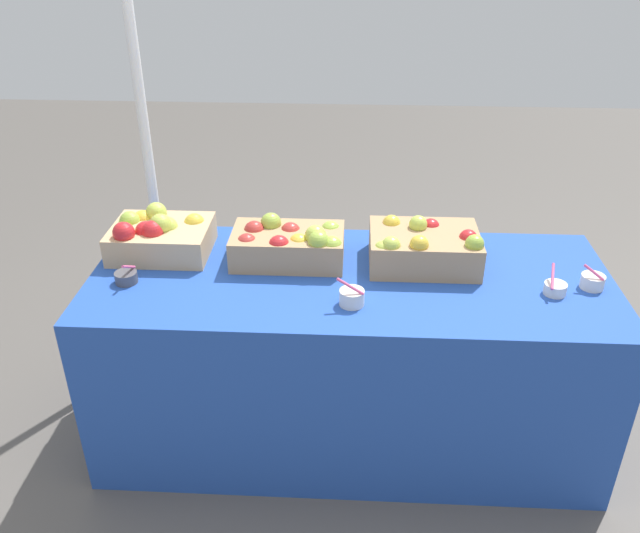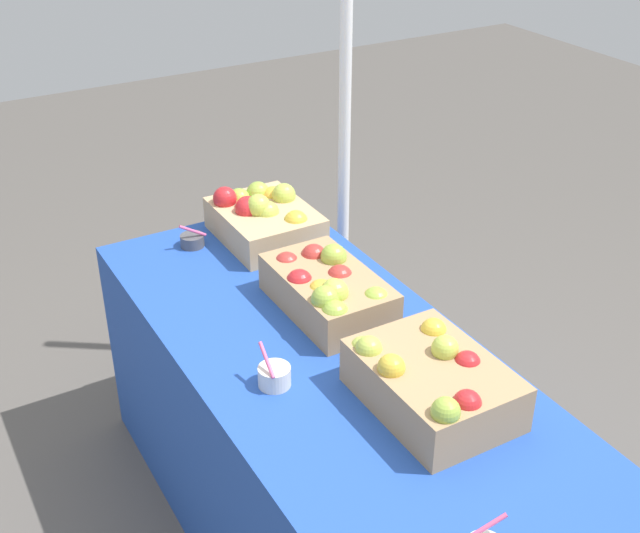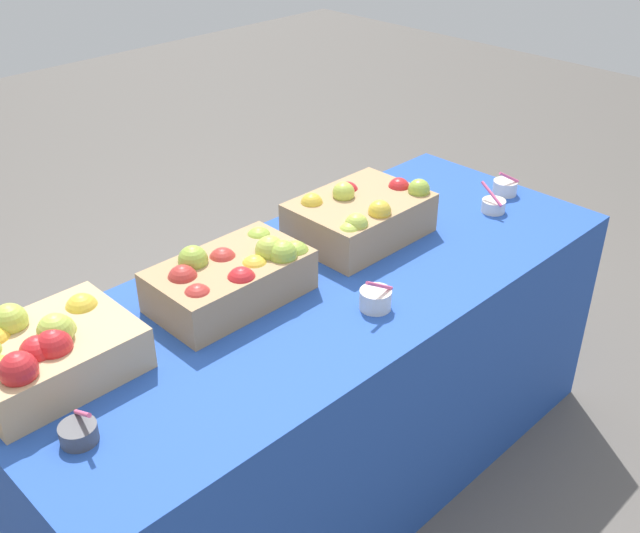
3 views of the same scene
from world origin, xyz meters
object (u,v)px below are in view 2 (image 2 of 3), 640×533
(sample_bowl_near, at_px, (274,376))
(sample_bowl_extra, at_px, (192,240))
(apple_crate_middle, at_px, (327,289))
(apple_crate_right, at_px, (431,381))
(apple_crate_left, at_px, (263,217))
(tent_pole, at_px, (344,137))

(sample_bowl_near, height_order, sample_bowl_extra, sample_bowl_near)
(apple_crate_middle, xyz_separation_m, apple_crate_right, (0.50, 0.00, -0.00))
(apple_crate_left, xyz_separation_m, sample_bowl_extra, (-0.06, -0.24, -0.05))
(apple_crate_left, bearing_deg, sample_bowl_near, -24.53)
(apple_crate_right, relative_size, tent_pole, 0.20)
(tent_pole, bearing_deg, apple_crate_left, -71.59)
(apple_crate_left, relative_size, tent_pole, 0.19)
(apple_crate_middle, relative_size, tent_pole, 0.21)
(apple_crate_left, relative_size, apple_crate_middle, 0.89)
(apple_crate_left, relative_size, sample_bowl_extra, 3.95)
(apple_crate_middle, height_order, sample_bowl_near, apple_crate_middle)
(apple_crate_middle, height_order, apple_crate_right, apple_crate_right)
(apple_crate_right, xyz_separation_m, sample_bowl_near, (-0.26, -0.30, -0.04))
(apple_crate_right, distance_m, sample_bowl_near, 0.40)
(sample_bowl_extra, bearing_deg, apple_crate_right, 10.32)
(apple_crate_middle, bearing_deg, apple_crate_right, 0.38)
(tent_pole, bearing_deg, apple_crate_middle, -34.73)
(apple_crate_right, relative_size, sample_bowl_near, 3.63)
(sample_bowl_near, relative_size, tent_pole, 0.06)
(apple_crate_middle, bearing_deg, tent_pole, 145.27)
(apple_crate_right, distance_m, sample_bowl_extra, 1.09)
(apple_crate_middle, bearing_deg, apple_crate_left, 174.78)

